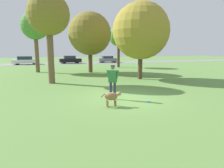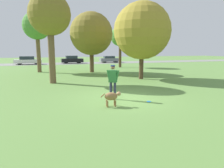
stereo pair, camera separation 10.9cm
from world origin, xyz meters
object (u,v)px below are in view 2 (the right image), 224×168
object	(u,v)px
tree_mid_center	(91,34)
parked_car_grey	(110,59)
person	(113,79)
tree_near_left	(50,15)
parked_car_black	(72,60)
tree_far_left	(37,26)
tree_near_right	(142,31)
dog	(112,97)
tree_far_right	(120,37)
parked_car_white	(28,60)
frisbee	(149,102)

from	to	relation	value
tree_mid_center	parked_car_grey	world-z (taller)	tree_mid_center
person	tree_near_left	world-z (taller)	tree_near_left
tree_near_left	parked_car_grey	world-z (taller)	tree_near_left
tree_near_left	parked_car_black	distance (m)	22.95
tree_far_left	parked_car_black	bearing A→B (deg)	69.43
tree_near_right	parked_car_black	distance (m)	22.75
dog	tree_mid_center	distance (m)	14.39
tree_far_right	parked_car_black	bearing A→B (deg)	117.98
tree_near_left	parked_car_white	size ratio (longest dim) A/B	1.47
dog	frisbee	xyz separation A→B (m)	(1.95, 0.20, -0.44)
tree_far_right	parked_car_black	xyz separation A→B (m)	(-5.65, 10.63, -3.62)
tree_near_right	frisbee	bearing A→B (deg)	-113.12
frisbee	tree_near_right	bearing A→B (deg)	66.88
parked_car_grey	tree_mid_center	bearing A→B (deg)	-110.95
frisbee	tree_near_left	size ratio (longest dim) A/B	0.03
frisbee	parked_car_white	distance (m)	29.91
dog	tree_far_left	size ratio (longest dim) A/B	0.14
tree_far_right	dog	bearing A→B (deg)	-111.05
dog	parked_car_white	bearing A→B (deg)	106.50
person	parked_car_grey	size ratio (longest dim) A/B	0.44
person	tree_far_right	size ratio (longest dim) A/B	0.30
frisbee	tree_mid_center	bearing A→B (deg)	89.64
person	tree_far_left	distance (m)	15.46
tree_near_right	tree_mid_center	size ratio (longest dim) A/B	0.98
frisbee	tree_far_left	bearing A→B (deg)	109.65
parked_car_white	tree_far_left	bearing A→B (deg)	-81.16
dog	frisbee	world-z (taller)	dog
parked_car_grey	parked_car_black	bearing A→B (deg)	-176.31
dog	tree_far_left	xyz separation A→B (m)	(-3.57, 15.67, 4.56)
frisbee	tree_near_left	world-z (taller)	tree_near_left
tree_far_left	tree_mid_center	xyz separation A→B (m)	(5.61, -1.93, -0.80)
person	tree_mid_center	xyz separation A→B (m)	(1.57, 12.45, 3.17)
tree_mid_center	parked_car_grey	bearing A→B (deg)	66.38
tree_near_right	tree_mid_center	bearing A→B (deg)	115.03
tree_near_left	parked_car_white	xyz separation A→B (m)	(-3.58, 21.63, -4.25)
dog	tree_far_right	size ratio (longest dim) A/B	0.16
tree_far_right	tree_near_right	bearing A→B (deg)	-101.18
parked_car_white	parked_car_black	distance (m)	7.59
dog	tree_mid_center	xyz separation A→B (m)	(2.04, 13.74, 3.76)
tree_far_right	parked_car_grey	world-z (taller)	tree_far_right
frisbee	tree_mid_center	size ratio (longest dim) A/B	0.03
person	tree_far_left	world-z (taller)	tree_far_left
frisbee	tree_far_right	size ratio (longest dim) A/B	0.04
dog	tree_far_right	xyz separation A→B (m)	(7.31, 19.00, 3.86)
person	tree_far_right	world-z (taller)	tree_far_right
person	parked_car_black	size ratio (longest dim) A/B	0.44
tree_far_left	parked_car_black	size ratio (longest dim) A/B	1.66
dog	parked_car_grey	distance (m)	31.10
tree_far_left	tree_mid_center	distance (m)	5.99
tree_far_left	person	bearing A→B (deg)	-74.32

